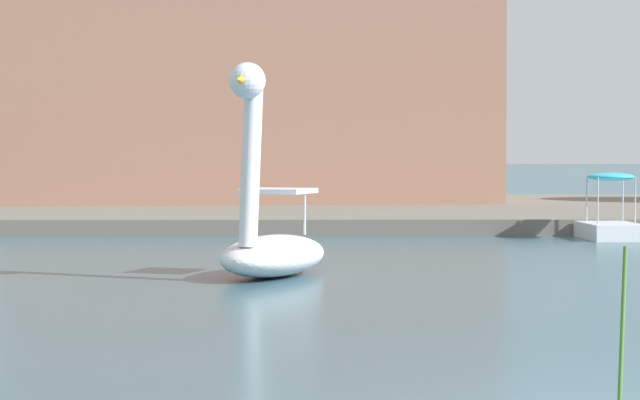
# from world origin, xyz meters

# --- Properties ---
(shore_bank_far) EXTENTS (133.57, 19.85, 0.40)m
(shore_bank_far) POSITION_xyz_m (0.00, 31.98, 0.20)
(shore_bank_far) COLOR #6B665B
(shore_bank_far) RESTS_ON ground_plane
(swan_boat) EXTENTS (2.35, 3.41, 3.42)m
(swan_boat) POSITION_xyz_m (-2.83, 11.61, 0.64)
(swan_boat) COLOR white
(swan_boat) RESTS_ON ground_plane
(pedal_boat_cyan) EXTENTS (1.29, 2.21, 1.56)m
(pedal_boat_cyan) POSITION_xyz_m (4.91, 20.96, 0.47)
(pedal_boat_cyan) COLOR white
(pedal_boat_cyan) RESTS_ON ground_plane
(apartment_block) EXTENTS (16.42, 10.14, 12.66)m
(apartment_block) POSITION_xyz_m (-4.10, 35.16, 6.73)
(apartment_block) COLOR #996B56
(apartment_block) RESTS_ON shore_bank_far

